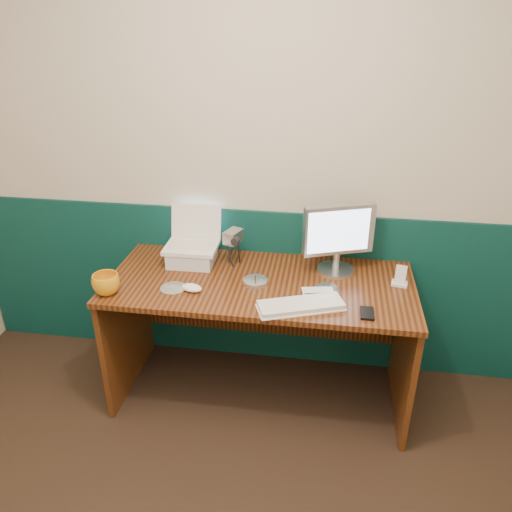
% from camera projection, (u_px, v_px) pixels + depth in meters
% --- Properties ---
extents(back_wall, '(3.50, 0.04, 2.50)m').
position_uv_depth(back_wall, '(250.00, 167.00, 2.73)').
color(back_wall, beige).
rests_on(back_wall, ground).
extents(wainscot, '(3.48, 0.02, 1.00)m').
position_uv_depth(wainscot, '(250.00, 287.00, 3.06)').
color(wainscot, '#072D2E').
rests_on(wainscot, ground).
extents(desk, '(1.60, 0.70, 0.75)m').
position_uv_depth(desk, '(260.00, 340.00, 2.78)').
color(desk, '#37160A').
rests_on(desk, ground).
extents(laptop_riser, '(0.25, 0.21, 0.09)m').
position_uv_depth(laptop_riser, '(192.00, 256.00, 2.78)').
color(laptop_riser, silver).
rests_on(laptop_riser, desk).
extents(laptop, '(0.29, 0.23, 0.24)m').
position_uv_depth(laptop, '(190.00, 229.00, 2.71)').
color(laptop, white).
rests_on(laptop, laptop_riser).
extents(monitor, '(0.39, 0.23, 0.38)m').
position_uv_depth(monitor, '(338.00, 240.00, 2.62)').
color(monitor, '#B6B7BC').
rests_on(monitor, desk).
extents(keyboard, '(0.43, 0.27, 0.02)m').
position_uv_depth(keyboard, '(301.00, 306.00, 2.37)').
color(keyboard, white).
rests_on(keyboard, desk).
extents(mouse_right, '(0.12, 0.10, 0.04)m').
position_uv_depth(mouse_right, '(327.00, 298.00, 2.42)').
color(mouse_right, white).
rests_on(mouse_right, desk).
extents(mouse_left, '(0.12, 0.09, 0.04)m').
position_uv_depth(mouse_left, '(192.00, 288.00, 2.51)').
color(mouse_left, white).
rests_on(mouse_left, desk).
extents(mug, '(0.17, 0.17, 0.11)m').
position_uv_depth(mug, '(106.00, 284.00, 2.47)').
color(mug, orange).
rests_on(mug, desk).
extents(camcorder, '(0.13, 0.16, 0.21)m').
position_uv_depth(camcorder, '(234.00, 247.00, 2.74)').
color(camcorder, '#A7A8AC').
rests_on(camcorder, desk).
extents(cd_spindle, '(0.13, 0.13, 0.03)m').
position_uv_depth(cd_spindle, '(255.00, 282.00, 2.58)').
color(cd_spindle, silver).
rests_on(cd_spindle, desk).
extents(cd_loose_a, '(0.13, 0.13, 0.00)m').
position_uv_depth(cd_loose_a, '(173.00, 288.00, 2.55)').
color(cd_loose_a, silver).
rests_on(cd_loose_a, desk).
extents(cd_loose_b, '(0.13, 0.13, 0.00)m').
position_uv_depth(cd_loose_b, '(327.00, 289.00, 2.54)').
color(cd_loose_b, silver).
rests_on(cd_loose_b, desk).
extents(pen, '(0.13, 0.04, 0.01)m').
position_uv_depth(pen, '(317.00, 293.00, 2.49)').
color(pen, black).
rests_on(pen, desk).
extents(papers, '(0.17, 0.13, 0.00)m').
position_uv_depth(papers, '(318.00, 292.00, 2.50)').
color(papers, white).
rests_on(papers, desk).
extents(dock, '(0.09, 0.07, 0.02)m').
position_uv_depth(dock, '(399.00, 284.00, 2.57)').
color(dock, white).
rests_on(dock, desk).
extents(music_player, '(0.06, 0.04, 0.10)m').
position_uv_depth(music_player, '(401.00, 274.00, 2.55)').
color(music_player, silver).
rests_on(music_player, dock).
extents(pda, '(0.06, 0.11, 0.01)m').
position_uv_depth(pda, '(367.00, 313.00, 2.32)').
color(pda, black).
rests_on(pda, desk).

